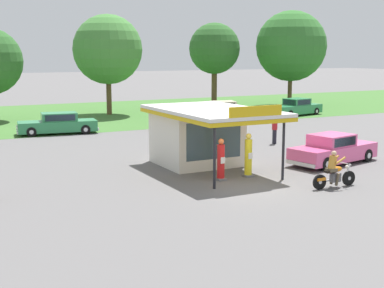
{
  "coord_description": "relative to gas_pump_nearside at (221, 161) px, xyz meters",
  "views": [
    {
      "loc": [
        -12.14,
        -18.5,
        5.54
      ],
      "look_at": [
        -0.71,
        3.24,
        1.4
      ],
      "focal_mm": 49.77,
      "sensor_mm": 36.0,
      "label": 1
    }
  ],
  "objects": [
    {
      "name": "grass_verge_strip",
      "position": [
        0.22,
        28.59,
        -0.85
      ],
      "size": [
        120.0,
        24.0,
        0.01
      ],
      "primitive_type": "cube",
      "color": "#3D6B2D",
      "rests_on": "ground"
    },
    {
      "name": "parked_car_back_row_far_right",
      "position": [
        6.37,
        15.44,
        -0.14
      ],
      "size": [
        5.56,
        2.09,
        1.54
      ],
      "color": "#993819",
      "rests_on": "ground"
    },
    {
      "name": "gas_pump_nearside",
      "position": [
        0.0,
        0.0,
        0.0
      ],
      "size": [
        0.44,
        0.44,
        1.87
      ],
      "color": "slate",
      "rests_on": "ground"
    },
    {
      "name": "motorcycle_with_rider",
      "position": [
        3.52,
        -3.38,
        -0.2
      ],
      "size": [
        2.22,
        0.7,
        1.58
      ],
      "color": "black",
      "rests_on": "ground"
    },
    {
      "name": "tree_oak_centre",
      "position": [
        17.12,
        29.92,
        5.21
      ],
      "size": [
        5.44,
        5.44,
        8.9
      ],
      "color": "brown",
      "rests_on": "ground"
    },
    {
      "name": "bystander_strolling_foreground",
      "position": [
        8.03,
        6.89,
        0.08
      ],
      "size": [
        0.34,
        0.34,
        1.76
      ],
      "color": "black",
      "rests_on": "ground"
    },
    {
      "name": "parked_car_back_row_right",
      "position": [
        -2.99,
        17.46,
        -0.16
      ],
      "size": [
        5.75,
        2.57,
        1.5
      ],
      "color": "#2D844C",
      "rests_on": "ground"
    },
    {
      "name": "parked_car_back_row_centre_left",
      "position": [
        19.31,
        18.87,
        -0.16
      ],
      "size": [
        5.82,
        2.95,
        1.55
      ],
      "color": "#2D844C",
      "rests_on": "ground"
    },
    {
      "name": "service_station_kiosk",
      "position": [
        0.73,
        3.27,
        0.88
      ],
      "size": [
        4.44,
        7.33,
        3.42
      ],
      "color": "silver",
      "rests_on": "ground"
    },
    {
      "name": "parked_car_second_row_spare",
      "position": [
        11.76,
        19.12,
        -0.13
      ],
      "size": [
        5.08,
        2.84,
        1.6
      ],
      "color": "beige",
      "rests_on": "ground"
    },
    {
      "name": "featured_classic_sedan",
      "position": [
        7.03,
        0.52,
        -0.16
      ],
      "size": [
        5.54,
        2.82,
        1.53
      ],
      "color": "#E55993",
      "rests_on": "ground"
    },
    {
      "name": "gas_pump_offside",
      "position": [
        1.46,
        0.0,
        0.07
      ],
      "size": [
        0.44,
        0.44,
        2.01
      ],
      "color": "slate",
      "rests_on": "ground"
    },
    {
      "name": "ground_plane",
      "position": [
        0.22,
        -1.41,
        -0.85
      ],
      "size": [
        300.0,
        300.0,
        0.0
      ],
      "primitive_type": "plane",
      "color": "#5B5959"
    },
    {
      "name": "tree_oak_far_right",
      "position": [
        4.28,
        27.54,
        5.14
      ],
      "size": [
        6.38,
        6.38,
        9.2
      ],
      "color": "brown",
      "rests_on": "ground"
    },
    {
      "name": "bystander_standing_back_lot",
      "position": [
        6.34,
        9.0,
        0.11
      ],
      "size": [
        0.39,
        0.39,
        1.78
      ],
      "color": "black",
      "rests_on": "ground"
    },
    {
      "name": "tree_oak_right",
      "position": [
        24.74,
        26.78,
        5.58
      ],
      "size": [
        7.59,
        7.59,
        10.24
      ],
      "color": "brown",
      "rests_on": "ground"
    }
  ]
}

